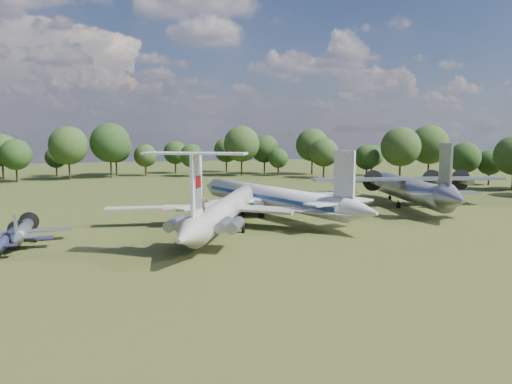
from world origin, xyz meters
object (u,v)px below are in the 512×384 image
object	(u,v)px
il62_airliner	(227,214)
an12_transport	(410,193)
small_prop_west	(7,242)
small_prop_northwest	(23,234)
person_on_il62	(203,205)
tu104_jet	(271,201)

from	to	relation	value
il62_airliner	an12_transport	xyz separation A→B (m)	(35.84, 11.37, 0.32)
small_prop_west	small_prop_northwest	distance (m)	4.00
il62_airliner	person_on_il62	xyz separation A→B (m)	(-5.12, -11.47, 3.10)
il62_airliner	small_prop_northwest	distance (m)	26.01
il62_airliner	tu104_jet	distance (m)	13.36
small_prop_northwest	person_on_il62	size ratio (longest dim) A/B	8.79
small_prop_northwest	person_on_il62	bearing A→B (deg)	-28.64
an12_transport	person_on_il62	size ratio (longest dim) A/B	22.82
tu104_jet	small_prop_west	xyz separation A→B (m)	(-36.31, -14.78, -1.35)
il62_airliner	an12_transport	bearing A→B (deg)	41.63
tu104_jet	small_prop_west	distance (m)	39.22
an12_transport	person_on_il62	world-z (taller)	person_on_il62
tu104_jet	an12_transport	bearing A→B (deg)	-16.37
tu104_jet	small_prop_west	size ratio (longest dim) A/B	3.48
il62_airliner	person_on_il62	bearing A→B (deg)	-90.00
il62_airliner	person_on_il62	distance (m)	12.94
tu104_jet	person_on_il62	xyz separation A→B (m)	(-14.46, -21.03, 3.00)
tu104_jet	person_on_il62	distance (m)	25.69
an12_transport	small_prop_west	bearing A→B (deg)	-155.93
person_on_il62	small_prop_northwest	bearing A→B (deg)	11.64
tu104_jet	small_prop_northwest	xyz separation A→B (m)	(-35.29, -10.91, -1.24)
an12_transport	small_prop_northwest	distance (m)	63.11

